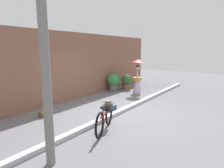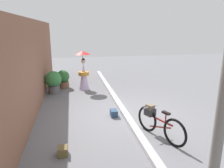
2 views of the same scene
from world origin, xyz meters
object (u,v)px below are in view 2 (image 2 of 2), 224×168
(bicycle_near_officer, at_px, (158,122))
(person_with_parasol, at_px, (84,71))
(potted_plant_small, at_px, (54,81))
(backpack_on_pavement, at_px, (114,113))
(backpack_spare, at_px, (63,151))
(potted_plant_by_door, at_px, (63,78))

(bicycle_near_officer, relative_size, person_with_parasol, 0.88)
(potted_plant_small, relative_size, backpack_on_pavement, 3.16)
(person_with_parasol, xyz_separation_m, backpack_spare, (-5.29, 0.80, -0.77))
(bicycle_near_officer, relative_size, potted_plant_by_door, 1.84)
(person_with_parasol, relative_size, potted_plant_by_door, 2.10)
(potted_plant_small, xyz_separation_m, backpack_spare, (-4.95, -0.53, -0.44))
(bicycle_near_officer, bearing_deg, potted_plant_small, 32.91)
(potted_plant_by_door, xyz_separation_m, backpack_on_pavement, (-3.85, -1.71, -0.34))
(bicycle_near_officer, distance_m, backpack_spare, 2.48)
(bicycle_near_officer, xyz_separation_m, potted_plant_small, (4.56, 2.95, 0.13))
(potted_plant_small, bearing_deg, bicycle_near_officer, -147.09)
(backpack_on_pavement, bearing_deg, person_with_parasol, 12.73)
(potted_plant_by_door, bearing_deg, potted_plant_small, 155.43)
(person_with_parasol, bearing_deg, backpack_spare, 171.38)
(person_with_parasol, relative_size, potted_plant_small, 1.83)
(person_with_parasol, relative_size, backpack_on_pavement, 5.76)
(bicycle_near_officer, bearing_deg, backpack_on_pavement, 29.36)
(backpack_spare, bearing_deg, bicycle_near_officer, -80.81)
(bicycle_near_officer, xyz_separation_m, backpack_on_pavement, (1.53, 0.86, -0.31))
(potted_plant_small, distance_m, backpack_on_pavement, 3.70)
(potted_plant_by_door, xyz_separation_m, backpack_spare, (-5.77, -0.15, -0.35))
(person_with_parasol, height_order, backpack_spare, person_with_parasol)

